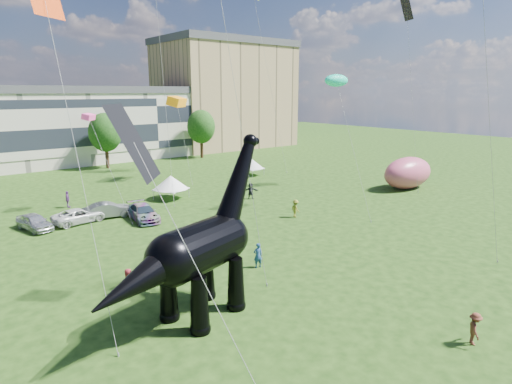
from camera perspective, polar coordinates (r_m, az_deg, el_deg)
ground at (r=25.91m, az=6.63°, el=-14.97°), size 220.00×220.00×0.00m
apartment_block at (r=98.60m, az=-4.11°, el=12.54°), size 28.00×18.00×22.00m
tree_mid_right at (r=73.27m, az=-19.50°, el=7.89°), size 5.20×5.20×9.44m
tree_far_right at (r=81.09m, az=-7.34°, el=8.98°), size 5.20×5.20×9.44m
dinosaur_sculpture at (r=23.29m, az=-8.13°, el=-8.02°), size 12.32×5.19×10.12m
car_silver at (r=43.47m, az=-27.43°, el=-3.57°), size 2.75×4.66×1.49m
car_grey at (r=44.80m, az=-19.09°, el=-2.28°), size 4.90×2.39×1.55m
car_white at (r=44.06m, az=-22.46°, el=-2.93°), size 5.25×2.98×1.38m
car_dark at (r=42.90m, az=-14.80°, el=-2.68°), size 2.80×5.45×1.51m
gazebo_near at (r=50.46m, az=-11.30°, el=1.25°), size 5.22×5.22×2.75m
gazebo_far at (r=63.54m, az=-0.60°, el=3.79°), size 4.16×4.16×2.49m
inflatable_pink at (r=58.25m, az=19.58°, el=2.43°), size 8.27×4.36×4.06m
visitors at (r=36.65m, az=-12.48°, el=-5.06°), size 44.80×40.95×1.88m
kites at (r=45.47m, az=-18.79°, el=17.97°), size 60.40×51.07×27.07m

